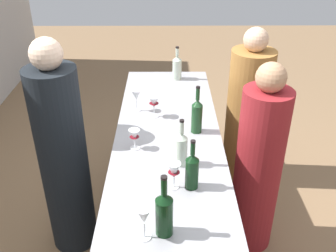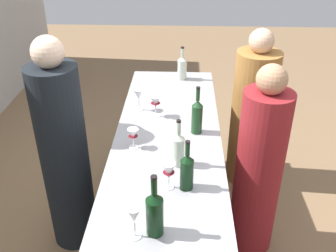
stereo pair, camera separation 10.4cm
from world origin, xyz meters
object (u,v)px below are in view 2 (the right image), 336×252
wine_glass_far_left (133,135)px  wine_glass_near_right (134,216)px  wine_bottle_leftmost_dark_green (155,212)px  wine_bottle_center_clear_pale (178,148)px  wine_glass_near_left (169,172)px  person_center_guest (258,171)px  wine_bottle_second_left_dark_green (187,171)px  wine_bottle_second_right_olive_green (197,116)px  person_right_guest (65,157)px  wine_bottle_rightmost_clear_pale (182,67)px  wine_glass_near_center (156,102)px  person_left_guest (252,116)px  wine_glass_far_center (139,95)px

wine_glass_far_left → wine_glass_near_right: bearing=-172.7°
wine_bottle_leftmost_dark_green → wine_bottle_center_clear_pale: bearing=-10.1°
wine_glass_near_right → wine_bottle_center_clear_pale: bearing=-18.1°
wine_glass_near_left → person_center_guest: (0.53, -0.59, -0.37)m
wine_bottle_second_left_dark_green → wine_bottle_center_clear_pale: (0.21, 0.05, 0.00)m
wine_glass_near_left → wine_bottle_second_right_olive_green: bearing=-15.5°
person_center_guest → person_right_guest: size_ratio=0.90×
wine_bottle_rightmost_clear_pale → wine_bottle_second_left_dark_green: bearing=-178.5°
wine_bottle_center_clear_pale → wine_bottle_rightmost_clear_pale: wine_bottle_center_clear_pale is taller
wine_bottle_rightmost_clear_pale → wine_glass_near_left: bearing=177.8°
wine_bottle_center_clear_pale → wine_bottle_rightmost_clear_pale: bearing=-0.5°
wine_bottle_rightmost_clear_pale → person_right_guest: size_ratio=0.18×
wine_glass_near_left → wine_glass_near_center: (0.79, 0.12, 0.01)m
wine_bottle_second_left_dark_green → person_left_guest: (1.35, -0.58, -0.40)m
wine_glass_near_right → wine_bottle_rightmost_clear_pale: bearing=-6.1°
wine_bottle_second_left_dark_green → wine_glass_far_center: bearing=21.5°
wine_glass_near_right → wine_glass_far_center: wine_glass_near_right is taller
wine_glass_near_center → wine_glass_near_left: bearing=-171.1°
wine_bottle_leftmost_dark_green → wine_glass_near_right: size_ratio=1.92×
wine_glass_near_center → person_right_guest: person_right_guest is taller
wine_bottle_leftmost_dark_green → wine_glass_near_center: 1.12m
wine_glass_near_right → person_left_guest: size_ratio=0.12×
person_left_guest → person_center_guest: 0.82m
wine_glass_far_center → person_center_guest: (-0.35, -0.85, -0.39)m
wine_glass_near_left → wine_glass_far_center: wine_glass_far_center is taller
wine_bottle_second_right_olive_green → wine_glass_near_center: (0.21, 0.28, -0.02)m
wine_bottle_center_clear_pale → wine_glass_near_center: (0.58, 0.17, -0.00)m
wine_bottle_second_left_dark_green → person_center_guest: size_ratio=0.20×
wine_bottle_center_clear_pale → wine_glass_far_center: (0.67, 0.30, 0.01)m
wine_glass_near_left → wine_glass_near_right: bearing=158.6°
wine_glass_near_left → person_left_guest: person_left_guest is taller
wine_glass_near_right → wine_bottle_second_left_dark_green: bearing=-33.1°
wine_bottle_center_clear_pale → wine_glass_near_left: 0.22m
wine_bottle_second_left_dark_green → person_left_guest: size_ratio=0.21×
wine_bottle_second_left_dark_green → person_center_guest: person_center_guest is taller
person_center_guest → wine_bottle_second_left_dark_green: bearing=66.5°
wine_bottle_rightmost_clear_pale → wine_glass_far_center: (-0.59, 0.31, 0.01)m
wine_bottle_leftmost_dark_green → wine_glass_near_left: bearing=-8.7°
wine_bottle_rightmost_clear_pale → person_right_guest: 1.26m
wine_bottle_leftmost_dark_green → wine_glass_far_left: bearing=14.5°
wine_bottle_rightmost_clear_pale → person_right_guest: (-0.93, 0.80, -0.30)m
wine_bottle_second_left_dark_green → person_right_guest: (0.54, 0.83, -0.31)m
wine_bottle_second_left_dark_green → wine_glass_near_left: wine_bottle_second_left_dark_green is taller
wine_bottle_second_left_dark_green → wine_bottle_leftmost_dark_green: bearing=156.5°
wine_bottle_leftmost_dark_green → person_right_guest: (0.87, 0.69, -0.32)m
wine_bottle_rightmost_clear_pale → person_center_guest: bearing=-150.3°
wine_bottle_leftmost_dark_green → wine_bottle_rightmost_clear_pale: wine_bottle_leftmost_dark_green is taller
wine_bottle_center_clear_pale → person_right_guest: (0.33, 0.79, -0.31)m
wine_bottle_second_left_dark_green → wine_glass_near_left: bearing=92.3°
wine_glass_near_left → person_center_guest: person_center_guest is taller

